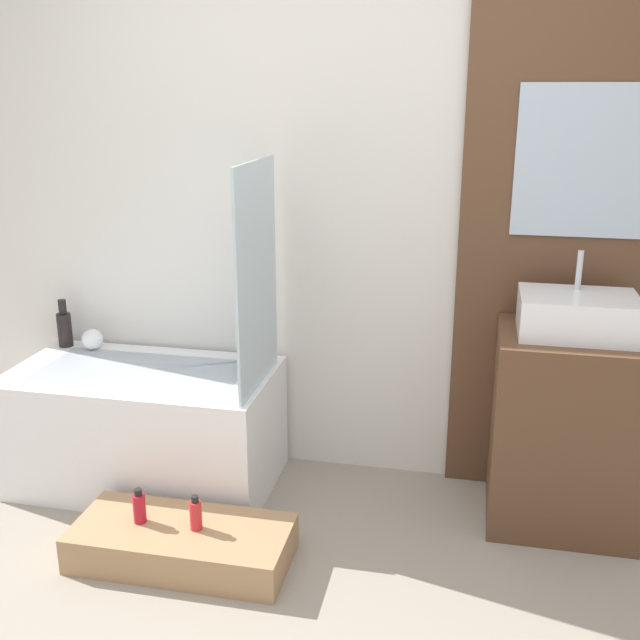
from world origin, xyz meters
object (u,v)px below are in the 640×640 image
at_px(wooden_step_bench, 182,543).
at_px(bottle_soap_secondary, 196,514).
at_px(bottle_soap_primary, 139,507).
at_px(vase_round_light, 92,339).
at_px(sink, 578,315).
at_px(vase_tall_dark, 64,327).
at_px(bathtub, 146,426).

distance_m(wooden_step_bench, bottle_soap_secondary, 0.15).
xyz_separation_m(bottle_soap_primary, bottle_soap_secondary, (0.23, 0.00, -0.00)).
relative_size(vase_round_light, bottle_soap_primary, 0.71).
relative_size(sink, vase_round_light, 4.47).
bearing_deg(bottle_soap_secondary, vase_tall_dark, 140.49).
bearing_deg(sink, wooden_step_bench, -157.20).
distance_m(bathtub, bottle_soap_primary, 0.60).
height_order(bathtub, wooden_step_bench, bathtub).
bearing_deg(wooden_step_bench, sink, 22.80).
distance_m(vase_tall_dark, bottle_soap_primary, 1.17).
bearing_deg(bottle_soap_primary, bottle_soap_secondary, 0.00).
height_order(bathtub, bottle_soap_primary, bathtub).
xyz_separation_m(sink, bottle_soap_primary, (-1.64, -0.62, -0.71)).
bearing_deg(wooden_step_bench, bathtub, 125.15).
xyz_separation_m(bathtub, sink, (1.86, 0.06, 0.64)).
bearing_deg(vase_round_light, wooden_step_bench, -46.17).
bearing_deg(vase_round_light, sink, -4.24).
xyz_separation_m(bathtub, wooden_step_bench, (0.39, -0.56, -0.20)).
distance_m(wooden_step_bench, sink, 1.80).
bearing_deg(bathtub, bottle_soap_secondary, -50.71).
xyz_separation_m(wooden_step_bench, bottle_soap_secondary, (0.06, 0.00, 0.14)).
distance_m(vase_round_light, bottle_soap_secondary, 1.19).
bearing_deg(bottle_soap_secondary, bottle_soap_primary, -180.00).
distance_m(wooden_step_bench, vase_round_light, 1.21).
bearing_deg(sink, vase_tall_dark, 175.63).
xyz_separation_m(bathtub, vase_tall_dark, (-0.51, 0.24, 0.37)).
height_order(bathtub, vase_round_light, vase_round_light).
bearing_deg(vase_tall_dark, bottle_soap_secondary, -39.51).
bearing_deg(sink, bathtub, -178.20).
bearing_deg(bottle_soap_primary, vase_tall_dark, 132.62).
bearing_deg(bottle_soap_primary, sink, 20.64).
distance_m(vase_tall_dark, vase_round_light, 0.16).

